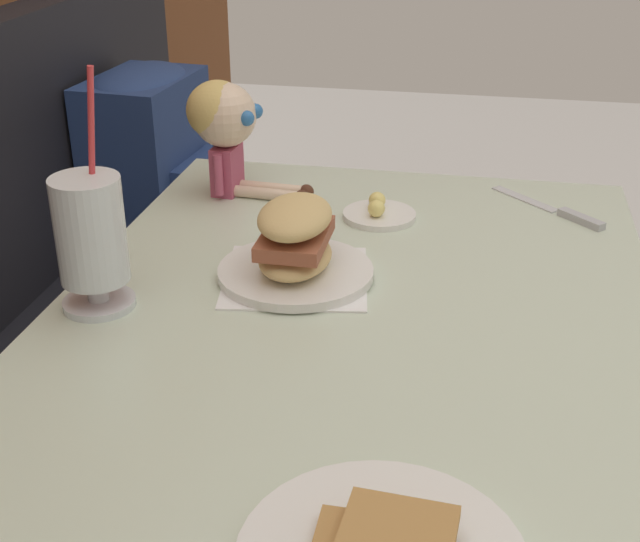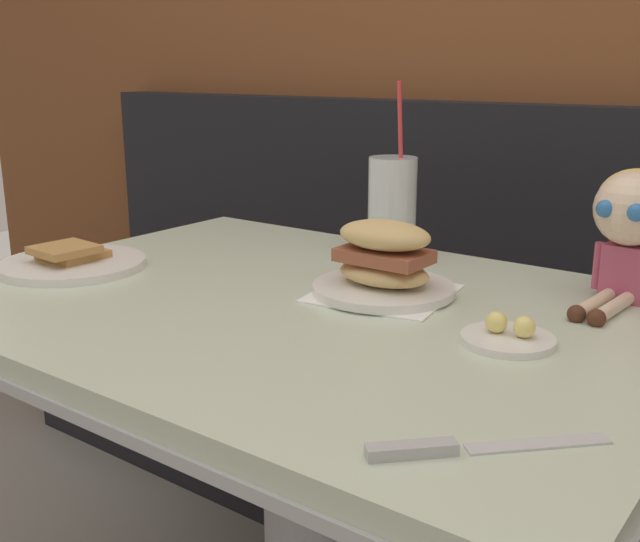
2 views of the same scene
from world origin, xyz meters
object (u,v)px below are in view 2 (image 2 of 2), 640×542
seated_doll (631,216)px  butter_knife (447,448)px  toast_plate (72,262)px  butter_saucer (508,336)px  milkshake_glass (392,201)px  sandwich_plate (384,265)px

seated_doll → butter_knife: bearing=-89.7°
toast_plate → butter_saucer: toast_plate is taller
milkshake_glass → seated_doll: milkshake_glass is taller
milkshake_glass → sandwich_plate: size_ratio=1.38×
milkshake_glass → butter_knife: bearing=-54.8°
butter_saucer → seated_doll: 0.31m
milkshake_glass → sandwich_plate: 0.28m
milkshake_glass → butter_saucer: milkshake_glass is taller
butter_saucer → seated_doll: (0.07, 0.28, 0.12)m
butter_saucer → seated_doll: bearing=76.7°
milkshake_glass → butter_saucer: size_ratio=2.63×
sandwich_plate → butter_knife: sandwich_plate is taller
milkshake_glass → butter_saucer: bearing=-41.1°
seated_doll → sandwich_plate: bearing=-148.1°
sandwich_plate → butter_knife: 0.50m
butter_knife → toast_plate: bearing=166.7°
butter_knife → sandwich_plate: bearing=128.7°
toast_plate → butter_saucer: 0.77m
toast_plate → butter_saucer: size_ratio=2.08×
toast_plate → sandwich_plate: size_ratio=1.09×
milkshake_glass → seated_doll: bearing=-6.1°
butter_saucer → butter_knife: 0.31m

